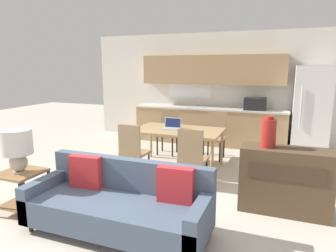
% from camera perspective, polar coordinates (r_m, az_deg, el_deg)
% --- Properties ---
extents(ground_plane, '(20.00, 20.00, 0.00)m').
position_cam_1_polar(ground_plane, '(3.77, -8.66, -18.60)').
color(ground_plane, beige).
extents(wall_back, '(6.40, 0.07, 2.70)m').
position_cam_1_polar(wall_back, '(7.66, 8.43, 7.21)').
color(wall_back, silver).
rests_on(wall_back, ground_plane).
extents(kitchen_counter, '(3.68, 0.65, 2.15)m').
position_cam_1_polar(kitchen_counter, '(7.41, 8.00, 3.12)').
color(kitchen_counter, tan).
rests_on(kitchen_counter, ground_plane).
extents(refrigerator, '(0.73, 0.71, 1.90)m').
position_cam_1_polar(refrigerator, '(7.15, 25.58, 2.70)').
color(refrigerator, white).
rests_on(refrigerator, ground_plane).
extents(dining_table, '(1.61, 0.97, 0.73)m').
position_cam_1_polar(dining_table, '(5.55, 1.93, -1.23)').
color(dining_table, tan).
rests_on(dining_table, ground_plane).
extents(couch, '(2.09, 0.80, 0.80)m').
position_cam_1_polar(couch, '(3.59, -9.07, -14.44)').
color(couch, '#3D2D1E').
rests_on(couch, ground_plane).
extents(side_table, '(0.50, 0.50, 0.55)m').
position_cam_1_polar(side_table, '(4.35, -26.09, -10.05)').
color(side_table, olive).
rests_on(side_table, ground_plane).
extents(table_lamp, '(0.38, 0.38, 0.56)m').
position_cam_1_polar(table_lamp, '(4.19, -26.86, -3.44)').
color(table_lamp, '#B2A893').
rests_on(table_lamp, side_table).
extents(credenza, '(1.12, 0.44, 0.85)m').
position_cam_1_polar(credenza, '(4.20, 21.37, -9.64)').
color(credenza, brown).
rests_on(credenza, ground_plane).
extents(vase, '(0.19, 0.19, 0.40)m').
position_cam_1_polar(vase, '(4.03, 18.60, -1.21)').
color(vase, maroon).
rests_on(vase, credenza).
extents(dining_chair_far_right, '(0.44, 0.44, 0.95)m').
position_cam_1_polar(dining_chair_far_right, '(6.25, 8.97, -1.48)').
color(dining_chair_far_right, '#997A56').
rests_on(dining_chair_far_right, ground_plane).
extents(dining_chair_far_left, '(0.44, 0.44, 0.95)m').
position_cam_1_polar(dining_chair_far_left, '(6.54, 0.05, -0.78)').
color(dining_chair_far_left, '#997A56').
rests_on(dining_chair_far_left, ground_plane).
extents(dining_chair_near_right, '(0.43, 0.43, 0.95)m').
position_cam_1_polar(dining_chair_near_right, '(4.70, 4.64, -5.60)').
color(dining_chair_near_right, '#997A56').
rests_on(dining_chair_near_right, ground_plane).
extents(dining_chair_near_left, '(0.43, 0.43, 0.95)m').
position_cam_1_polar(dining_chair_near_left, '(5.06, -6.69, -4.41)').
color(dining_chair_near_left, '#997A56').
rests_on(dining_chair_near_left, ground_plane).
extents(laptop, '(0.34, 0.27, 0.20)m').
position_cam_1_polar(laptop, '(5.61, 0.74, -0.00)').
color(laptop, '#B7BABC').
rests_on(laptop, dining_table).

